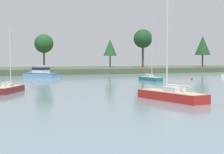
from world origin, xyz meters
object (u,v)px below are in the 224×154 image
Objects in this scene: mooring_buoy_red at (192,79)px; cruiser_skyblue at (38,75)px; sailboat_red at (171,98)px; sailboat_maroon at (9,91)px; sailboat_teal at (150,80)px.

cruiser_skyblue is at bearing 142.78° from mooring_buoy_red.
mooring_buoy_red is (23.14, 26.93, -0.18)m from sailboat_red.
sailboat_maroon is 19.38m from sailboat_red.
sailboat_maroon is 38.56m from mooring_buoy_red.
sailboat_maroon is (-9.97, -32.84, -0.43)m from cruiser_skyblue.
sailboat_teal is 30.44m from sailboat_red.
mooring_buoy_red is at bearing 19.36° from sailboat_maroon.
sailboat_teal is at bearing 25.70° from sailboat_maroon.
cruiser_skyblue is 26.15m from sailboat_teal.
sailboat_teal is 19.47× the size of mooring_buoy_red.
sailboat_red is at bearing -116.88° from sailboat_teal.
sailboat_red is at bearing -130.66° from mooring_buoy_red.
sailboat_red is (-13.76, -27.15, 0.05)m from sailboat_teal.
sailboat_red is at bearing -46.88° from sailboat_maroon.
sailboat_red is 25.97× the size of mooring_buoy_red.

